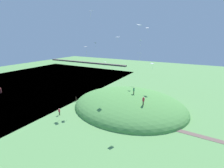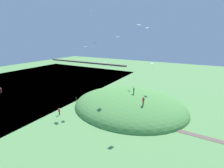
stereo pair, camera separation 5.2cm
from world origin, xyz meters
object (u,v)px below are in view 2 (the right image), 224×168
object	(u,v)px
kite_3	(139,25)
kite_9	(86,47)
kite_4	(91,11)
mooring_post	(76,99)
person_near_shore	(134,90)
kite_1	(105,62)
person_on_hilltop	(59,111)
kite_2	(96,43)
kite_5	(140,53)
kite_7	(147,28)
kite_8	(118,37)
kite_6	(140,41)
person_walking_path	(143,100)
kite_0	(152,64)

from	to	relation	value
kite_3	kite_9	size ratio (longest dim) A/B	0.62
kite_4	mooring_post	world-z (taller)	kite_4
person_near_shore	kite_1	world-z (taller)	kite_1
person_on_hilltop	kite_2	bearing A→B (deg)	-157.67
kite_4	kite_5	size ratio (longest dim) A/B	0.95
kite_3	person_on_hilltop	bearing A→B (deg)	-153.89
kite_4	kite_9	xyz separation A→B (m)	(0.87, -3.65, -7.91)
kite_7	kite_9	distance (m)	16.97
kite_8	kite_9	xyz separation A→B (m)	(-5.85, -4.36, -2.17)
person_near_shore	mooring_post	world-z (taller)	person_near_shore
person_on_hilltop	kite_6	bearing A→B (deg)	165.42
person_walking_path	mooring_post	bearing A→B (deg)	5.59
person_on_hilltop	kite_3	bearing A→B (deg)	128.92
kite_3	mooring_post	distance (m)	24.58
kite_3	person_near_shore	bearing A→B (deg)	116.26
kite_6	kite_8	xyz separation A→B (m)	(-2.15, -9.14, 0.90)
person_on_hilltop	kite_6	world-z (taller)	kite_6
person_on_hilltop	kite_8	size ratio (longest dim) A/B	1.38
kite_9	kite_8	bearing A→B (deg)	36.72
person_near_shore	kite_6	world-z (taller)	kite_6
person_near_shore	kite_9	world-z (taller)	kite_9
kite_0	kite_6	size ratio (longest dim) A/B	0.79
kite_3	kite_6	distance (m)	14.16
person_on_hilltop	mooring_post	world-z (taller)	person_on_hilltop
person_walking_path	kite_3	size ratio (longest dim) A/B	1.58
kite_3	kite_4	xyz separation A→B (m)	(-13.05, 3.34, 3.66)
kite_2	kite_0	bearing A→B (deg)	-10.18
kite_8	person_near_shore	bearing A→B (deg)	3.46
person_near_shore	kite_3	xyz separation A→B (m)	(2.12, -4.30, 14.01)
person_near_shore	person_walking_path	world-z (taller)	person_near_shore
kite_2	mooring_post	distance (m)	18.09
kite_0	kite_3	distance (m)	11.92
person_near_shore	kite_4	distance (m)	20.79
person_on_hilltop	mooring_post	xyz separation A→B (m)	(-2.09, 7.85, -0.38)
person_near_shore	kite_3	size ratio (longest dim) A/B	1.41
kite_0	kite_1	bearing A→B (deg)	160.63
kite_2	kite_9	size ratio (longest dim) A/B	0.94
kite_7	kite_9	bearing A→B (deg)	-126.74
kite_4	kite_6	world-z (taller)	kite_4
person_on_hilltop	kite_7	xyz separation A→B (m)	(12.39, 20.05, 17.67)
kite_3	kite_5	size ratio (longest dim) A/B	0.56
kite_7	mooring_post	distance (m)	26.16
person_near_shore	kite_7	xyz separation A→B (m)	(-0.25, 8.51, 14.18)
mooring_post	kite_8	bearing A→B (deg)	18.07
kite_1	kite_3	distance (m)	24.02
kite_1	kite_9	world-z (taller)	kite_9
kite_0	kite_7	distance (m)	9.84
person_on_hilltop	mooring_post	size ratio (longest dim) A/B	1.28
person_on_hilltop	mooring_post	bearing A→B (deg)	-152.29
kite_7	kite_4	bearing A→B (deg)	-138.39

